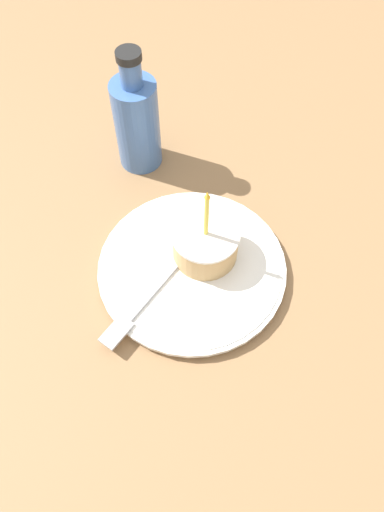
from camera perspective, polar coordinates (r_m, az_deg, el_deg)
name	(u,v)px	position (r m, az deg, el deg)	size (l,w,h in m)	color
ground_plane	(179,275)	(0.74, -1.53, -2.15)	(2.40, 2.40, 0.04)	olive
plate	(192,268)	(0.71, 0.00, -1.41)	(0.27, 0.27, 0.02)	white
cake_slice	(205,243)	(0.69, 1.54, 1.46)	(0.09, 0.09, 0.14)	tan
fork	(141,300)	(0.68, -5.85, -5.02)	(0.02, 0.18, 0.00)	#B2B2B7
bottle	(137,121)	(0.79, -6.33, 15.04)	(0.07, 0.07, 0.20)	#3F66A5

